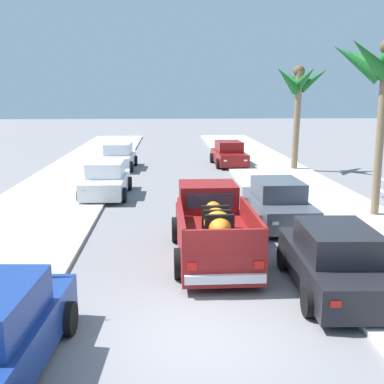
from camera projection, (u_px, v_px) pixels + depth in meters
name	position (u px, v px, depth m)	size (l,w,h in m)	color
ground_plane	(199.00, 334.00, 8.75)	(160.00, 160.00, 0.00)	slate
sidewalk_left	(53.00, 197.00, 20.16)	(4.81, 60.00, 0.12)	beige
sidewalk_right	(303.00, 194.00, 20.76)	(4.81, 60.00, 0.12)	beige
curb_left	(77.00, 197.00, 20.22)	(0.16, 60.00, 0.10)	silver
curb_right	(281.00, 195.00, 20.71)	(0.16, 60.00, 0.10)	silver
pickup_truck	(213.00, 228.00, 12.87)	(2.24, 5.22, 1.80)	maroon
car_left_near	(229.00, 154.00, 29.54)	(2.18, 4.33, 1.54)	maroon
car_right_near	(335.00, 261.00, 10.59)	(2.17, 4.32, 1.54)	black
car_left_mid	(118.00, 157.00, 28.20)	(2.13, 4.31, 1.54)	silver
car_right_mid	(106.00, 180.00, 20.58)	(2.07, 4.28, 1.54)	silver
car_right_far	(278.00, 203.00, 16.19)	(2.08, 4.28, 1.54)	#474C56
palm_tree_left_fore	(299.00, 87.00, 26.60)	(3.65, 3.42, 6.11)	#846B4C
palm_tree_left_mid	(384.00, 64.00, 16.03)	(3.86, 3.85, 6.43)	#846B4C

